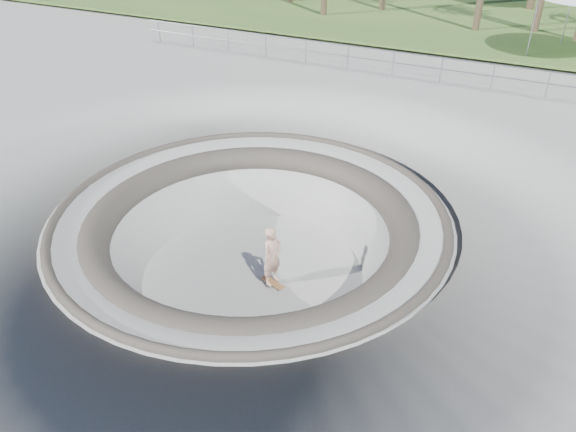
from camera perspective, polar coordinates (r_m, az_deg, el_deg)
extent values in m
plane|color=#ACABA6|center=(14.53, -3.82, 0.24)|extent=(180.00, 180.00, 0.00)
torus|color=#ACABA6|center=(15.68, -3.56, -5.99)|extent=(14.00, 14.00, 4.00)
cylinder|color=#ACABA6|center=(15.65, -3.56, -5.85)|extent=(6.60, 6.60, 0.10)
torus|color=#433E35|center=(14.54, -3.81, 0.17)|extent=(10.24, 10.24, 0.24)
torus|color=#433E35|center=(14.77, -3.75, -1.25)|extent=(8.91, 8.91, 0.81)
ellipsoid|color=brown|center=(72.85, 3.16, 20.82)|extent=(50.40, 36.00, 23.40)
cylinder|color=gray|center=(24.36, 10.74, 16.08)|extent=(25.00, 0.05, 0.05)
cylinder|color=gray|center=(24.48, 10.64, 15.07)|extent=(25.00, 0.05, 0.05)
cube|color=#915E3A|center=(15.12, -1.57, -6.76)|extent=(0.78, 0.45, 0.02)
cylinder|color=#A7A7AC|center=(15.14, -1.57, -6.85)|extent=(0.08, 0.16, 0.03)
cylinder|color=#A7A7AC|center=(15.14, -1.57, -6.85)|extent=(0.08, 0.16, 0.03)
cylinder|color=beige|center=(15.15, -1.57, -6.87)|extent=(0.06, 0.05, 0.06)
cylinder|color=beige|center=(15.15, -1.57, -6.87)|extent=(0.06, 0.05, 0.06)
cylinder|color=beige|center=(15.15, -1.57, -6.87)|extent=(0.06, 0.05, 0.06)
cylinder|color=beige|center=(15.15, -1.57, -6.87)|extent=(0.06, 0.05, 0.06)
imported|color=tan|center=(14.60, -1.62, -4.13)|extent=(0.54, 0.70, 1.70)
cylinder|color=gray|center=(27.78, 24.44, 16.54)|extent=(0.06, 0.06, 2.43)
cylinder|color=gray|center=(30.80, 24.98, 17.73)|extent=(0.06, 0.06, 2.43)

